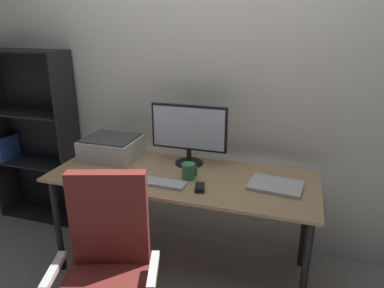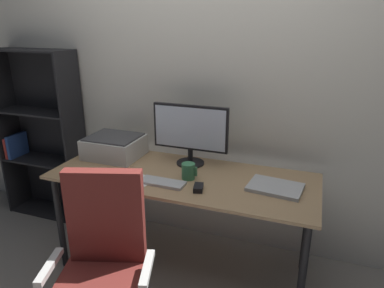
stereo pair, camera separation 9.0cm
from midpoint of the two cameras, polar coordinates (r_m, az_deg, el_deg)
ground_plane at (r=2.71m, az=-0.47°, el=-19.55°), size 12.00×12.00×0.00m
back_wall at (r=2.63m, az=3.46°, el=10.54°), size 6.40×0.10×2.60m
desk at (r=2.35m, az=-0.52°, el=-6.90°), size 1.77×0.69×0.74m
monitor at (r=2.41m, az=0.78°, el=2.17°), size 0.55×0.20×0.43m
keyboard at (r=2.19m, az=-3.72°, el=-6.39°), size 0.29×0.12×0.02m
mouse at (r=2.11m, az=2.31°, el=-7.25°), size 0.08×0.11×0.03m
coffee_mug at (r=2.24m, az=0.56°, el=-4.52°), size 0.10×0.09×0.11m
laptop at (r=2.20m, az=14.76°, el=-6.94°), size 0.34×0.27×0.02m
printer at (r=2.66m, az=-11.78°, el=-0.39°), size 0.40×0.34×0.16m
paper_sheet at (r=2.23m, az=-9.02°, el=-6.46°), size 0.29×0.34×0.00m
office_chair at (r=1.94m, az=-13.09°, el=-21.05°), size 0.57×0.57×1.01m
bookshelf at (r=3.36m, az=-22.77°, el=1.25°), size 0.76×0.28×1.50m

